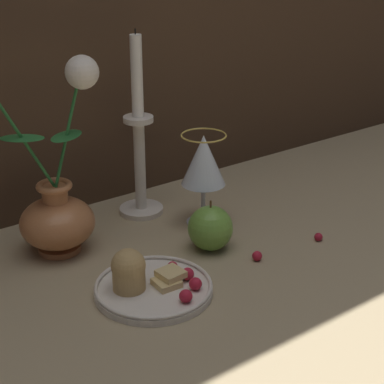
% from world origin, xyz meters
% --- Properties ---
extents(ground_plane, '(2.40, 2.40, 0.00)m').
position_xyz_m(ground_plane, '(0.00, 0.00, 0.00)').
color(ground_plane, '#9E8966').
rests_on(ground_plane, ground).
extents(vase, '(0.22, 0.13, 0.35)m').
position_xyz_m(vase, '(-0.14, 0.13, 0.11)').
color(vase, '#B77042').
rests_on(vase, ground_plane).
extents(plate_with_pastries, '(0.18, 0.18, 0.08)m').
position_xyz_m(plate_with_pastries, '(-0.08, -0.08, 0.02)').
color(plate_with_pastries, silver).
rests_on(plate_with_pastries, ground_plane).
extents(wine_glass, '(0.08, 0.08, 0.17)m').
position_xyz_m(wine_glass, '(0.13, 0.07, 0.12)').
color(wine_glass, silver).
rests_on(wine_glass, ground_plane).
extents(candlestick, '(0.08, 0.08, 0.35)m').
position_xyz_m(candlestick, '(0.06, 0.17, 0.13)').
color(candlestick, silver).
rests_on(candlestick, ground_plane).
extents(apple_beside_vase, '(0.08, 0.08, 0.09)m').
position_xyz_m(apple_beside_vase, '(0.08, -0.02, 0.04)').
color(apple_beside_vase, '#669938').
rests_on(apple_beside_vase, ground_plane).
extents(berry_near_plate, '(0.01, 0.01, 0.01)m').
position_xyz_m(berry_near_plate, '(0.25, -0.11, 0.01)').
color(berry_near_plate, '#AD192D').
rests_on(berry_near_plate, ground_plane).
extents(berry_front_center, '(0.02, 0.02, 0.02)m').
position_xyz_m(berry_front_center, '(0.12, -0.10, 0.01)').
color(berry_front_center, '#AD192D').
rests_on(berry_front_center, ground_plane).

